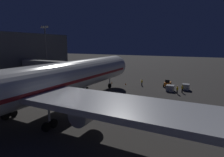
# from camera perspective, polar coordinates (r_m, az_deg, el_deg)

# --- Properties ---
(ground_plane) EXTENTS (320.00, 320.00, 0.00)m
(ground_plane) POSITION_cam_1_polar(r_m,az_deg,el_deg) (35.74, -13.38, -8.25)
(ground_plane) COLOR #383533
(airliner_at_gate) EXTENTS (50.44, 62.54, 19.62)m
(airliner_at_gate) POSITION_cam_1_polar(r_m,az_deg,el_deg) (28.94, -24.25, -2.29)
(airliner_at_gate) COLOR silver
(airliner_at_gate) RESTS_ON ground_plane
(jet_bridge) EXTENTS (24.43, 3.40, 6.96)m
(jet_bridge) POSITION_cam_1_polar(r_m,az_deg,el_deg) (52.50, -15.33, 3.65)
(jet_bridge) COLOR #9E9E99
(jet_bridge) RESTS_ON ground_plane
(apron_floodlight_mast) EXTENTS (2.90, 0.50, 17.08)m
(apron_floodlight_mast) POSITION_cam_1_polar(r_m,az_deg,el_deg) (65.99, -19.50, 8.68)
(apron_floodlight_mast) COLOR #59595E
(apron_floodlight_mast) RESTS_ON ground_plane
(pushback_tug) EXTENTS (1.86, 2.68, 1.95)m
(pushback_tug) POSITION_cam_1_polar(r_m,az_deg,el_deg) (52.56, 16.57, -1.55)
(pushback_tug) COLOR orange
(pushback_tug) RESTS_ON ground_plane
(baggage_container_near_belt) EXTENTS (1.84, 1.75, 1.44)m
(baggage_container_near_belt) POSITION_cam_1_polar(r_m,az_deg,el_deg) (47.90, 17.32, -2.79)
(baggage_container_near_belt) COLOR #B7BABF
(baggage_container_near_belt) RESTS_ON ground_plane
(baggage_container_mid_row) EXTENTS (1.68, 1.64, 1.50)m
(baggage_container_mid_row) POSITION_cam_1_polar(r_m,az_deg,el_deg) (50.26, 21.58, -2.42)
(baggage_container_mid_row) COLOR #B7BABF
(baggage_container_mid_row) RESTS_ON ground_plane
(ground_crew_near_nose_gear) EXTENTS (0.40, 0.40, 1.88)m
(ground_crew_near_nose_gear) POSITION_cam_1_polar(r_m,az_deg,el_deg) (47.11, 20.63, -2.82)
(ground_crew_near_nose_gear) COLOR black
(ground_crew_near_nose_gear) RESTS_ON ground_plane
(ground_crew_by_belt_loader) EXTENTS (0.40, 0.40, 1.83)m
(ground_crew_by_belt_loader) POSITION_cam_1_polar(r_m,az_deg,el_deg) (45.63, 19.28, -3.18)
(ground_crew_by_belt_loader) COLOR black
(ground_crew_by_belt_loader) RESTS_ON ground_plane
(ground_crew_marshaller_fwd) EXTENTS (0.40, 0.40, 1.73)m
(ground_crew_marshaller_fwd) POSITION_cam_1_polar(r_m,az_deg,el_deg) (52.31, 9.11, -1.11)
(ground_crew_marshaller_fwd) COLOR black
(ground_crew_marshaller_fwd) RESTS_ON ground_plane
(traffic_cone_nose_port) EXTENTS (0.36, 0.36, 0.55)m
(traffic_cone_nose_port) POSITION_cam_1_polar(r_m,az_deg,el_deg) (52.86, 4.18, -1.63)
(traffic_cone_nose_port) COLOR orange
(traffic_cone_nose_port) RESTS_ON ground_plane
(traffic_cone_nose_starboard) EXTENTS (0.36, 0.36, 0.55)m
(traffic_cone_nose_starboard) POSITION_cam_1_polar(r_m,az_deg,el_deg) (54.69, -0.06, -1.20)
(traffic_cone_nose_starboard) COLOR orange
(traffic_cone_nose_starboard) RESTS_ON ground_plane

